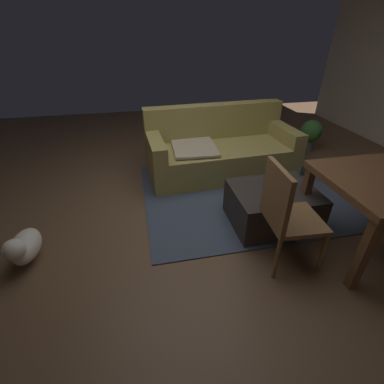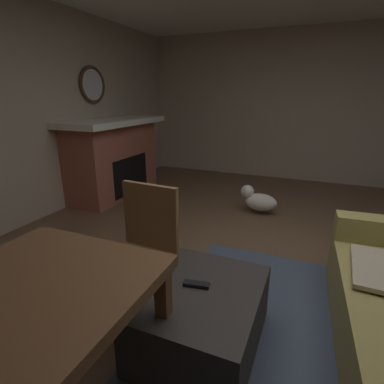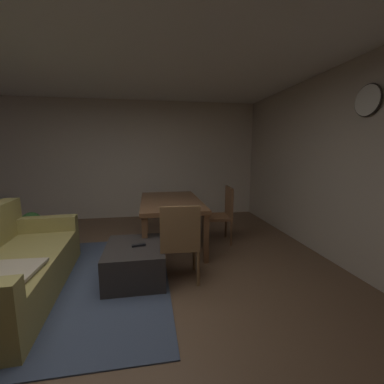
{
  "view_description": "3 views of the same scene",
  "coord_description": "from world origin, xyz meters",
  "px_view_note": "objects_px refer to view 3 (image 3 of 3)",
  "views": [
    {
      "loc": [
        -0.58,
        -2.56,
        1.83
      ],
      "look_at": [
        -0.25,
        -0.96,
        0.84
      ],
      "focal_mm": 25.82,
      "sensor_mm": 36.0,
      "label": 1
    },
    {
      "loc": [
        2.16,
        0.14,
        1.52
      ],
      "look_at": [
        -0.22,
        -0.86,
        0.68
      ],
      "focal_mm": 28.2,
      "sensor_mm": 36.0,
      "label": 2
    },
    {
      "loc": [
        -2.16,
        -0.59,
        1.52
      ],
      "look_at": [
        0.35,
        -1.02,
        1.1
      ],
      "focal_mm": 23.43,
      "sensor_mm": 36.0,
      "label": 3
    }
  ],
  "objects_px": {
    "dining_chair_west": "(180,239)",
    "dining_chair_south": "(222,211)",
    "potted_plant": "(32,225)",
    "dining_table": "(171,205)",
    "couch": "(4,269)",
    "wall_clock": "(368,100)",
    "ottoman_coffee_table": "(135,262)",
    "tv_remote": "(139,245)"
  },
  "relations": [
    {
      "from": "dining_table",
      "to": "dining_chair_west",
      "type": "relative_size",
      "value": 1.76
    },
    {
      "from": "dining_chair_south",
      "to": "ottoman_coffee_table",
      "type": "bearing_deg",
      "value": 126.49
    },
    {
      "from": "couch",
      "to": "dining_table",
      "type": "relative_size",
      "value": 1.26
    },
    {
      "from": "ottoman_coffee_table",
      "to": "wall_clock",
      "type": "distance_m",
      "value": 3.24
    },
    {
      "from": "ottoman_coffee_table",
      "to": "wall_clock",
      "type": "relative_size",
      "value": 2.35
    },
    {
      "from": "dining_chair_south",
      "to": "tv_remote",
      "type": "bearing_deg",
      "value": 128.0
    },
    {
      "from": "dining_table",
      "to": "wall_clock",
      "type": "distance_m",
      "value": 2.88
    },
    {
      "from": "dining_chair_south",
      "to": "dining_table",
      "type": "bearing_deg",
      "value": 89.47
    },
    {
      "from": "potted_plant",
      "to": "dining_table",
      "type": "bearing_deg",
      "value": -102.4
    },
    {
      "from": "couch",
      "to": "dining_chair_west",
      "type": "distance_m",
      "value": 1.83
    },
    {
      "from": "couch",
      "to": "wall_clock",
      "type": "height_order",
      "value": "wall_clock"
    },
    {
      "from": "couch",
      "to": "dining_table",
      "type": "height_order",
      "value": "couch"
    },
    {
      "from": "potted_plant",
      "to": "couch",
      "type": "bearing_deg",
      "value": -165.14
    },
    {
      "from": "couch",
      "to": "ottoman_coffee_table",
      "type": "distance_m",
      "value": 1.33
    },
    {
      "from": "wall_clock",
      "to": "dining_chair_west",
      "type": "bearing_deg",
      "value": 85.58
    },
    {
      "from": "dining_chair_west",
      "to": "tv_remote",
      "type": "bearing_deg",
      "value": 71.19
    },
    {
      "from": "dining_chair_south",
      "to": "wall_clock",
      "type": "xyz_separation_m",
      "value": [
        -1.36,
        -1.25,
        1.55
      ]
    },
    {
      "from": "dining_chair_west",
      "to": "dining_chair_south",
      "type": "height_order",
      "value": "same"
    },
    {
      "from": "wall_clock",
      "to": "potted_plant",
      "type": "bearing_deg",
      "value": 66.87
    },
    {
      "from": "couch",
      "to": "potted_plant",
      "type": "xyz_separation_m",
      "value": [
        1.72,
        0.46,
        -0.02
      ]
    },
    {
      "from": "ottoman_coffee_table",
      "to": "potted_plant",
      "type": "bearing_deg",
      "value": 49.04
    },
    {
      "from": "dining_table",
      "to": "dining_chair_west",
      "type": "height_order",
      "value": "dining_chair_west"
    },
    {
      "from": "dining_table",
      "to": "wall_clock",
      "type": "height_order",
      "value": "wall_clock"
    },
    {
      "from": "dining_chair_south",
      "to": "potted_plant",
      "type": "distance_m",
      "value": 3.19
    },
    {
      "from": "couch",
      "to": "wall_clock",
      "type": "xyz_separation_m",
      "value": [
        -0.16,
        -3.93,
        1.76
      ]
    },
    {
      "from": "couch",
      "to": "potted_plant",
      "type": "relative_size",
      "value": 4.03
    },
    {
      "from": "dining_chair_west",
      "to": "wall_clock",
      "type": "bearing_deg",
      "value": -94.42
    },
    {
      "from": "ottoman_coffee_table",
      "to": "potted_plant",
      "type": "height_order",
      "value": "potted_plant"
    },
    {
      "from": "tv_remote",
      "to": "dining_chair_west",
      "type": "distance_m",
      "value": 0.51
    },
    {
      "from": "dining_table",
      "to": "dining_chair_south",
      "type": "relative_size",
      "value": 1.76
    },
    {
      "from": "dining_chair_west",
      "to": "dining_chair_south",
      "type": "distance_m",
      "value": 1.48
    },
    {
      "from": "potted_plant",
      "to": "wall_clock",
      "type": "relative_size",
      "value": 1.42
    },
    {
      "from": "dining_chair_west",
      "to": "potted_plant",
      "type": "relative_size",
      "value": 1.82
    },
    {
      "from": "potted_plant",
      "to": "dining_chair_west",
      "type": "bearing_deg",
      "value": -126.92
    },
    {
      "from": "wall_clock",
      "to": "dining_chair_south",
      "type": "bearing_deg",
      "value": 42.4
    },
    {
      "from": "dining_chair_west",
      "to": "wall_clock",
      "type": "xyz_separation_m",
      "value": [
        -0.16,
        -2.11,
        1.55
      ]
    },
    {
      "from": "ottoman_coffee_table",
      "to": "dining_chair_west",
      "type": "distance_m",
      "value": 0.63
    },
    {
      "from": "ottoman_coffee_table",
      "to": "dining_chair_west",
      "type": "relative_size",
      "value": 0.91
    },
    {
      "from": "dining_chair_west",
      "to": "dining_table",
      "type": "bearing_deg",
      "value": -0.27
    },
    {
      "from": "couch",
      "to": "wall_clock",
      "type": "distance_m",
      "value": 4.31
    },
    {
      "from": "dining_table",
      "to": "dining_chair_south",
      "type": "distance_m",
      "value": 0.87
    },
    {
      "from": "dining_chair_south",
      "to": "wall_clock",
      "type": "bearing_deg",
      "value": -137.6
    }
  ]
}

